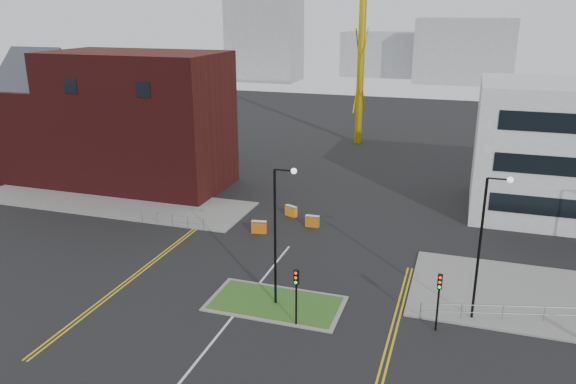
# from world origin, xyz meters

# --- Properties ---
(ground) EXTENTS (200.00, 200.00, 0.00)m
(ground) POSITION_xyz_m (0.00, 0.00, 0.00)
(ground) COLOR black
(ground) RESTS_ON ground
(pavement_left) EXTENTS (28.00, 8.00, 0.12)m
(pavement_left) POSITION_xyz_m (-20.00, 22.00, 0.06)
(pavement_left) COLOR slate
(pavement_left) RESTS_ON ground
(island_kerb) EXTENTS (8.60, 4.60, 0.08)m
(island_kerb) POSITION_xyz_m (2.00, 8.00, 0.04)
(island_kerb) COLOR slate
(island_kerb) RESTS_ON ground
(grass_island) EXTENTS (8.00, 4.00, 0.12)m
(grass_island) POSITION_xyz_m (2.00, 8.00, 0.06)
(grass_island) COLOR #29541C
(grass_island) RESTS_ON ground
(brick_building) EXTENTS (24.20, 10.07, 14.24)m
(brick_building) POSITION_xyz_m (-22.97, 28.00, 6.85)
(brick_building) COLOR #441111
(brick_building) RESTS_ON ground
(streetlamp_island) EXTENTS (1.46, 0.36, 9.18)m
(streetlamp_island) POSITION_xyz_m (2.22, 8.00, 5.41)
(streetlamp_island) COLOR black
(streetlamp_island) RESTS_ON ground
(streetlamp_right_near) EXTENTS (1.46, 0.36, 9.18)m
(streetlamp_right_near) POSITION_xyz_m (14.22, 10.00, 5.41)
(streetlamp_right_near) COLOR black
(streetlamp_right_near) RESTS_ON ground
(traffic_light_island) EXTENTS (0.28, 0.33, 3.65)m
(traffic_light_island) POSITION_xyz_m (4.00, 5.98, 2.57)
(traffic_light_island) COLOR black
(traffic_light_island) RESTS_ON ground
(traffic_light_right) EXTENTS (0.28, 0.33, 3.65)m
(traffic_light_right) POSITION_xyz_m (12.00, 7.98, 2.57)
(traffic_light_right) COLOR black
(traffic_light_right) RESTS_ON ground
(railing_left) EXTENTS (6.05, 0.05, 1.10)m
(railing_left) POSITION_xyz_m (-11.00, 18.00, 0.74)
(railing_left) COLOR gray
(railing_left) RESTS_ON ground
(centre_line) EXTENTS (0.15, 30.00, 0.01)m
(centre_line) POSITION_xyz_m (0.00, 2.00, 0.01)
(centre_line) COLOR silver
(centre_line) RESTS_ON ground
(yellow_left_a) EXTENTS (0.12, 24.00, 0.01)m
(yellow_left_a) POSITION_xyz_m (-9.00, 10.00, 0.01)
(yellow_left_a) COLOR gold
(yellow_left_a) RESTS_ON ground
(yellow_left_b) EXTENTS (0.12, 24.00, 0.01)m
(yellow_left_b) POSITION_xyz_m (-8.70, 10.00, 0.01)
(yellow_left_b) COLOR gold
(yellow_left_b) RESTS_ON ground
(yellow_right_a) EXTENTS (0.12, 20.00, 0.01)m
(yellow_right_a) POSITION_xyz_m (9.50, 6.00, 0.01)
(yellow_right_a) COLOR gold
(yellow_right_a) RESTS_ON ground
(yellow_right_b) EXTENTS (0.12, 20.00, 0.01)m
(yellow_right_b) POSITION_xyz_m (9.80, 6.00, 0.01)
(yellow_right_b) COLOR gold
(yellow_right_b) RESTS_ON ground
(skyline_a) EXTENTS (18.00, 12.00, 22.00)m
(skyline_a) POSITION_xyz_m (-40.00, 120.00, 11.00)
(skyline_a) COLOR gray
(skyline_a) RESTS_ON ground
(skyline_b) EXTENTS (24.00, 12.00, 16.00)m
(skyline_b) POSITION_xyz_m (10.00, 130.00, 8.00)
(skyline_b) COLOR gray
(skyline_b) RESTS_ON ground
(skyline_d) EXTENTS (30.00, 12.00, 12.00)m
(skyline_d) POSITION_xyz_m (-8.00, 140.00, 6.00)
(skyline_d) COLOR gray
(skyline_d) RESTS_ON ground
(barrier_left) EXTENTS (1.24, 0.86, 1.00)m
(barrier_left) POSITION_xyz_m (-1.96, 23.67, 0.54)
(barrier_left) COLOR orange
(barrier_left) RESTS_ON ground
(barrier_mid) EXTENTS (1.33, 0.65, 1.08)m
(barrier_mid) POSITION_xyz_m (-3.29, 18.95, 0.58)
(barrier_mid) COLOR #D4610B
(barrier_mid) RESTS_ON ground
(barrier_right) EXTENTS (1.21, 0.42, 1.02)m
(barrier_right) POSITION_xyz_m (0.60, 21.75, 0.55)
(barrier_right) COLOR #CB620B
(barrier_right) RESTS_ON ground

